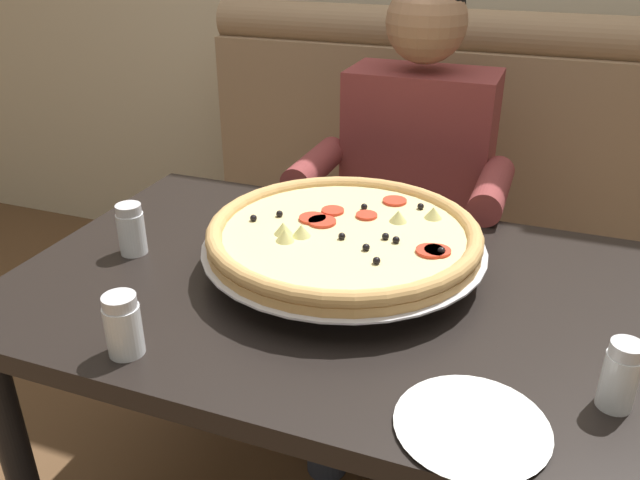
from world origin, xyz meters
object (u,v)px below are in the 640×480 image
at_px(diner_main, 408,192).
at_px(pizza, 344,235).
at_px(shaker_pepper_flakes, 132,232).
at_px(shaker_parmesan, 619,380).
at_px(shaker_oregano, 124,329).
at_px(dining_table, 326,324).
at_px(plate_near_left, 472,422).
at_px(booth_bench, 417,250).

height_order(diner_main, pizza, diner_main).
distance_m(pizza, shaker_pepper_flakes, 0.44).
height_order(pizza, shaker_parmesan, shaker_parmesan).
relative_size(shaker_parmesan, shaker_oregano, 1.02).
xyz_separation_m(dining_table, pizza, (0.01, 0.06, 0.17)).
xyz_separation_m(dining_table, shaker_oregano, (-0.22, -0.33, 0.14)).
bearing_deg(dining_table, pizza, 77.28).
distance_m(dining_table, shaker_parmesan, 0.56).
height_order(shaker_pepper_flakes, plate_near_left, shaker_pepper_flakes).
xyz_separation_m(booth_bench, pizza, (0.01, -0.81, 0.43)).
bearing_deg(shaker_pepper_flakes, diner_main, 55.59).
bearing_deg(booth_bench, plate_near_left, -74.52).
relative_size(diner_main, shaker_oregano, 12.04).
relative_size(diner_main, shaker_parmesan, 11.85).
bearing_deg(diner_main, shaker_oregano, -104.34).
distance_m(booth_bench, shaker_pepper_flakes, 1.07).
bearing_deg(pizza, shaker_parmesan, -26.56).
height_order(booth_bench, shaker_oregano, booth_bench).
relative_size(dining_table, shaker_oregano, 11.38).
distance_m(diner_main, pizza, 0.56).
xyz_separation_m(booth_bench, shaker_pepper_flakes, (-0.42, -0.90, 0.40)).
bearing_deg(booth_bench, shaker_oregano, -100.47).
xyz_separation_m(pizza, shaker_pepper_flakes, (-0.43, -0.09, -0.03)).
height_order(dining_table, shaker_oregano, shaker_oregano).
xyz_separation_m(diner_main, plate_near_left, (0.31, -0.91, 0.05)).
height_order(shaker_pepper_flakes, shaker_oregano, shaker_pepper_flakes).
distance_m(booth_bench, pizza, 0.92).
height_order(diner_main, shaker_oregano, diner_main).
bearing_deg(booth_bench, pizza, -89.00).
bearing_deg(plate_near_left, booth_bench, 105.48).
relative_size(shaker_pepper_flakes, shaker_parmesan, 1.01).
xyz_separation_m(shaker_oregano, plate_near_left, (0.55, 0.02, -0.03)).
xyz_separation_m(booth_bench, shaker_parmesan, (0.51, -1.06, 0.40)).
height_order(booth_bench, shaker_parmesan, booth_bench).
bearing_deg(dining_table, diner_main, 88.41).
bearing_deg(shaker_oregano, shaker_parmesan, 10.95).
relative_size(diner_main, shaker_pepper_flakes, 11.74).
height_order(booth_bench, dining_table, booth_bench).
xyz_separation_m(diner_main, shaker_oregano, (-0.24, -0.93, 0.09)).
bearing_deg(diner_main, pizza, -90.28).
height_order(pizza, shaker_oregano, same).
bearing_deg(shaker_parmesan, pizza, 153.44).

